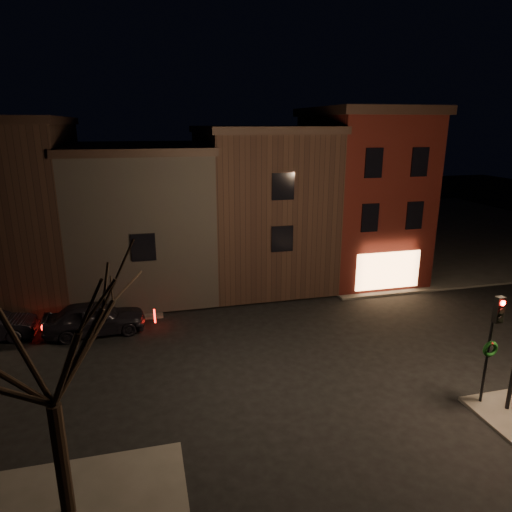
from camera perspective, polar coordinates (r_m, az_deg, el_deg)
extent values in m
plane|color=black|center=(20.53, 3.65, -11.87)|extent=(120.00, 120.00, 0.00)
cube|color=#2D2B28|center=(46.20, 20.03, 3.23)|extent=(30.00, 30.00, 0.12)
cube|color=#3F0F0B|center=(30.34, 12.90, 7.20)|extent=(6.00, 8.00, 10.00)
cube|color=black|center=(30.01, 13.56, 17.15)|extent=(6.50, 8.50, 0.50)
cube|color=#EEAB6B|center=(27.71, 16.16, -1.74)|extent=(4.00, 0.12, 2.20)
cube|color=black|center=(29.06, 0.35, 6.23)|extent=(7.00, 10.00, 9.00)
cube|color=black|center=(28.63, 0.36, 15.54)|extent=(7.30, 10.30, 0.40)
cube|color=black|center=(28.27, -14.08, 4.43)|extent=(7.50, 10.00, 8.00)
cube|color=black|center=(27.75, -14.69, 12.94)|extent=(7.80, 10.30, 0.40)
cube|color=black|center=(29.08, -28.64, 4.75)|extent=(7.00, 10.00, 9.50)
cylinder|color=black|center=(17.97, 27.01, -10.48)|extent=(0.10, 0.10, 4.00)
cube|color=black|center=(17.23, 28.08, -5.93)|extent=(0.28, 0.22, 0.90)
cylinder|color=#FF0C07|center=(17.06, 28.46, -5.19)|extent=(0.18, 0.06, 0.18)
cylinder|color=black|center=(17.15, 28.34, -6.06)|extent=(0.18, 0.06, 0.18)
cylinder|color=black|center=(17.25, 28.21, -6.93)|extent=(0.18, 0.06, 0.18)
torus|color=#0C380F|center=(17.87, 27.24, -10.31)|extent=(0.58, 0.14, 0.58)
sphere|color=#990C0C|center=(17.76, 27.38, -9.69)|extent=(0.12, 0.12, 0.12)
cylinder|color=black|center=(13.16, -23.12, -22.48)|extent=(0.36, 0.36, 3.15)
imported|color=black|center=(23.14, -19.48, -7.30)|extent=(4.73, 2.12, 1.58)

